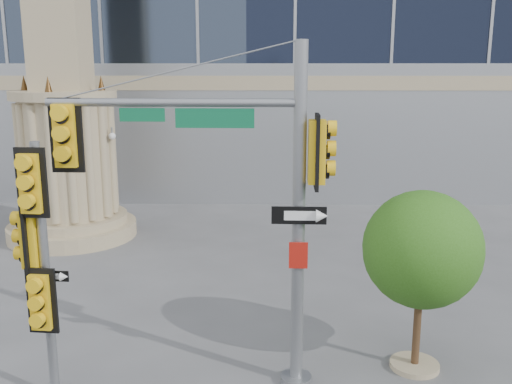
{
  "coord_description": "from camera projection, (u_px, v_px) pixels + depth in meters",
  "views": [
    {
      "loc": [
        0.77,
        -10.28,
        5.91
      ],
      "look_at": [
        0.58,
        2.0,
        3.18
      ],
      "focal_mm": 40.0,
      "sensor_mm": 36.0,
      "label": 1
    }
  ],
  "objects": [
    {
      "name": "secondary_signal_pole",
      "position": [
        38.0,
        255.0,
        9.7
      ],
      "size": [
        0.81,
        0.64,
        4.69
      ],
      "rotation": [
        0.0,
        0.0,
        -0.08
      ],
      "color": "slate",
      "rests_on": "ground"
    },
    {
      "name": "monument",
      "position": [
        62.0,
        78.0,
        19.0
      ],
      "size": [
        4.4,
        4.4,
        16.6
      ],
      "color": "tan",
      "rests_on": "ground"
    },
    {
      "name": "street_tree",
      "position": [
        424.0,
        254.0,
        10.91
      ],
      "size": [
        2.32,
        2.27,
        3.62
      ],
      "color": "tan",
      "rests_on": "ground"
    },
    {
      "name": "ground",
      "position": [
        225.0,
        370.0,
        11.32
      ],
      "size": [
        120.0,
        120.0,
        0.0
      ],
      "primitive_type": "plane",
      "color": "#545456",
      "rests_on": "ground"
    },
    {
      "name": "main_signal_pole",
      "position": [
        235.0,
        180.0,
        10.1
      ],
      "size": [
        4.92,
        0.6,
        6.34
      ],
      "rotation": [
        0.0,
        0.0,
        -0.03
      ],
      "color": "slate",
      "rests_on": "ground"
    }
  ]
}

